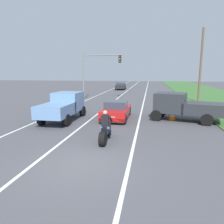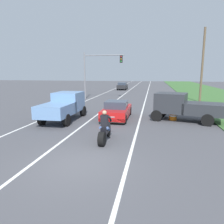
# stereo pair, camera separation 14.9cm
# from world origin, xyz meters

# --- Properties ---
(ground_plane) EXTENTS (160.00, 160.00, 0.00)m
(ground_plane) POSITION_xyz_m (0.00, 0.00, 0.00)
(ground_plane) COLOR #4C4C51
(lane_stripe_left_solid) EXTENTS (0.14, 120.00, 0.01)m
(lane_stripe_left_solid) POSITION_xyz_m (-5.40, 20.00, 0.00)
(lane_stripe_left_solid) COLOR white
(lane_stripe_left_solid) RESTS_ON ground
(lane_stripe_right_solid) EXTENTS (0.14, 120.00, 0.01)m
(lane_stripe_right_solid) POSITION_xyz_m (1.80, 20.00, 0.00)
(lane_stripe_right_solid) COLOR white
(lane_stripe_right_solid) RESTS_ON ground
(lane_stripe_centre_dashed) EXTENTS (0.14, 120.00, 0.01)m
(lane_stripe_centre_dashed) POSITION_xyz_m (-1.80, 20.00, 0.00)
(lane_stripe_centre_dashed) COLOR white
(lane_stripe_centre_dashed) RESTS_ON ground
(motorcycle_with_rider) EXTENTS (0.70, 2.21, 1.62)m
(motorcycle_with_rider) POSITION_xyz_m (0.36, 2.70, 0.59)
(motorcycle_with_rider) COLOR black
(motorcycle_with_rider) RESTS_ON ground
(sports_car_red) EXTENTS (1.84, 4.30, 1.37)m
(sports_car_red) POSITION_xyz_m (0.04, 8.23, 0.63)
(sports_car_red) COLOR red
(sports_car_red) RESTS_ON ground
(pickup_truck_left_lane_light_blue) EXTENTS (2.02, 4.80, 1.98)m
(pickup_truck_left_lane_light_blue) POSITION_xyz_m (-3.65, 6.96, 1.11)
(pickup_truck_left_lane_light_blue) COLOR #6B93C6
(pickup_truck_left_lane_light_blue) RESTS_ON ground
(pickup_truck_right_shoulder_dark_grey) EXTENTS (5.14, 3.14, 1.98)m
(pickup_truck_right_shoulder_dark_grey) POSITION_xyz_m (4.89, 8.36, 1.11)
(pickup_truck_right_shoulder_dark_grey) COLOR #2D3035
(pickup_truck_right_shoulder_dark_grey) RESTS_ON ground
(traffic_light_mast_near) EXTENTS (5.29, 0.34, 6.00)m
(traffic_light_mast_near) POSITION_xyz_m (-4.45, 19.51, 4.04)
(traffic_light_mast_near) COLOR gray
(traffic_light_mast_near) RESTS_ON ground
(utility_pole_roadside) EXTENTS (0.24, 0.24, 8.34)m
(utility_pole_roadside) POSITION_xyz_m (8.07, 18.52, 4.17)
(utility_pole_roadside) COLOR brown
(utility_pole_roadside) RESTS_ON ground
(construction_barrel_nearest) EXTENTS (0.58, 0.58, 1.00)m
(construction_barrel_nearest) POSITION_xyz_m (4.18, 8.52, 0.50)
(construction_barrel_nearest) COLOR orange
(construction_barrel_nearest) RESTS_ON ground
(distant_car_far_ahead) EXTENTS (1.80, 4.00, 1.50)m
(distant_car_far_ahead) POSITION_xyz_m (-3.40, 35.49, 0.77)
(distant_car_far_ahead) COLOR #262628
(distant_car_far_ahead) RESTS_ON ground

